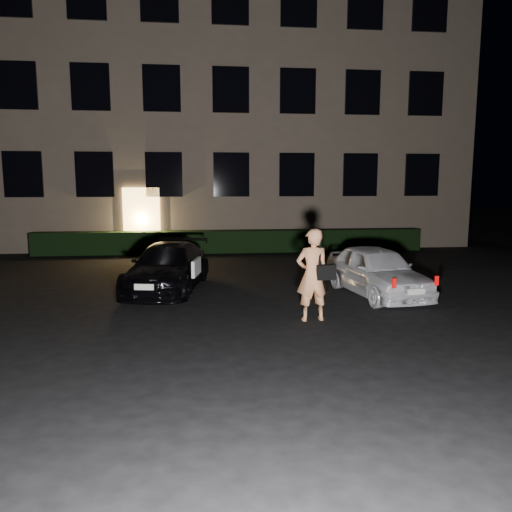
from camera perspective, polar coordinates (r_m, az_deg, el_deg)
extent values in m
plane|color=black|center=(9.29, 1.69, -8.58)|extent=(80.00, 80.00, 0.00)
cube|color=#695B4B|center=(24.05, -3.53, 16.29)|extent=(20.00, 8.00, 12.00)
cube|color=#F7B75F|center=(19.91, -12.92, 4.02)|extent=(1.40, 0.10, 2.50)
cube|color=black|center=(20.79, -25.08, 8.45)|extent=(1.40, 0.10, 1.70)
cube|color=black|center=(20.12, -17.96, 8.86)|extent=(1.40, 0.10, 1.70)
cube|color=black|center=(19.78, -10.47, 9.14)|extent=(1.40, 0.10, 1.70)
cube|color=black|center=(19.77, -2.83, 9.27)|extent=(1.40, 0.10, 1.70)
cube|color=black|center=(20.11, 4.68, 9.24)|extent=(1.40, 0.10, 1.70)
cube|color=black|center=(20.77, 11.83, 9.06)|extent=(1.40, 0.10, 1.70)
cube|color=black|center=(21.72, 18.43, 8.78)|extent=(1.40, 0.10, 1.70)
cube|color=black|center=(21.07, -25.65, 17.17)|extent=(1.40, 0.10, 1.70)
cube|color=black|center=(20.42, -18.39, 17.86)|extent=(1.40, 0.10, 1.70)
cube|color=black|center=(20.08, -10.72, 18.30)|extent=(1.40, 0.10, 1.70)
cube|color=black|center=(20.08, -2.90, 18.44)|extent=(1.40, 0.10, 1.70)
cube|color=black|center=(20.41, 4.79, 18.26)|extent=(1.40, 0.10, 1.70)
cube|color=black|center=(21.05, 12.10, 17.80)|extent=(1.40, 0.10, 1.70)
cube|color=black|center=(21.99, 18.84, 17.13)|extent=(1.40, 0.10, 1.70)
cube|color=black|center=(20.87, -2.98, 27.12)|extent=(1.40, 0.10, 1.70)
cube|color=black|center=(21.19, 4.91, 26.82)|extent=(1.40, 0.10, 1.70)
cube|color=black|center=(21.81, 12.39, 26.11)|extent=(1.40, 0.10, 1.70)
cube|color=black|center=(22.72, 19.26, 25.12)|extent=(1.40, 0.10, 1.70)
cube|color=black|center=(19.47, -2.69, 1.69)|extent=(15.00, 0.70, 0.85)
imported|color=black|center=(12.85, -10.03, -1.26)|extent=(2.34, 4.23, 1.16)
cube|color=white|center=(11.93, -6.83, -1.27)|extent=(0.23, 0.83, 0.39)
cube|color=silver|center=(10.90, -12.68, -3.47)|extent=(0.42, 0.11, 0.13)
imported|color=white|center=(12.38, 13.61, -1.64)|extent=(1.91, 3.70, 1.20)
cube|color=red|center=(10.68, 15.51, -3.00)|extent=(0.08, 0.06, 0.20)
cube|color=red|center=(11.21, 19.96, -2.67)|extent=(0.08, 0.06, 0.20)
cube|color=silver|center=(10.94, 17.87, -3.91)|extent=(0.40, 0.09, 0.12)
imported|color=#E2925F|center=(9.85, 6.48, -2.16)|extent=(0.71, 0.51, 1.83)
cube|color=black|center=(9.80, 7.98, -1.84)|extent=(0.39, 0.21, 0.29)
cube|color=black|center=(9.73, 7.26, 0.56)|extent=(0.05, 0.07, 0.57)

